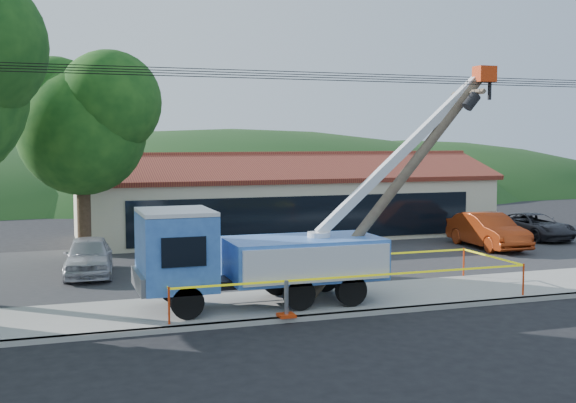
{
  "coord_description": "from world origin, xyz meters",
  "views": [
    {
      "loc": [
        -8.52,
        -17.65,
        5.39
      ],
      "look_at": [
        -0.84,
        5.0,
        3.3
      ],
      "focal_mm": 45.0,
      "sensor_mm": 36.0,
      "label": 1
    }
  ],
  "objects_px": {
    "leaning_pole": "(407,173)",
    "car_dark": "(534,241)",
    "utility_truck": "(256,253)",
    "car_silver": "(89,278)",
    "car_red": "(487,250)"
  },
  "relations": [
    {
      "from": "leaning_pole",
      "to": "car_dark",
      "type": "xyz_separation_m",
      "value": [
        13.03,
        10.14,
        -4.26
      ]
    },
    {
      "from": "utility_truck",
      "to": "car_silver",
      "type": "xyz_separation_m",
      "value": [
        -4.7,
        7.05,
        -1.79
      ]
    },
    {
      "from": "car_silver",
      "to": "car_red",
      "type": "height_order",
      "value": "car_red"
    },
    {
      "from": "utility_truck",
      "to": "leaning_pole",
      "type": "distance_m",
      "value": 5.78
    },
    {
      "from": "utility_truck",
      "to": "car_red",
      "type": "height_order",
      "value": "utility_truck"
    },
    {
      "from": "leaning_pole",
      "to": "car_silver",
      "type": "distance_m",
      "value": 12.95
    },
    {
      "from": "car_silver",
      "to": "car_dark",
      "type": "height_order",
      "value": "car_silver"
    },
    {
      "from": "leaning_pole",
      "to": "car_dark",
      "type": "distance_m",
      "value": 17.05
    },
    {
      "from": "leaning_pole",
      "to": "car_red",
      "type": "xyz_separation_m",
      "value": [
        8.82,
        8.21,
        -4.26
      ]
    },
    {
      "from": "car_silver",
      "to": "car_dark",
      "type": "bearing_deg",
      "value": 12.83
    },
    {
      "from": "utility_truck",
      "to": "car_dark",
      "type": "bearing_deg",
      "value": 28.82
    },
    {
      "from": "utility_truck",
      "to": "car_silver",
      "type": "distance_m",
      "value": 8.66
    },
    {
      "from": "car_red",
      "to": "car_dark",
      "type": "height_order",
      "value": "car_red"
    },
    {
      "from": "car_silver",
      "to": "car_dark",
      "type": "xyz_separation_m",
      "value": [
        22.95,
        2.99,
        0.0
      ]
    },
    {
      "from": "car_red",
      "to": "leaning_pole",
      "type": "bearing_deg",
      "value": -134.66
    }
  ]
}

